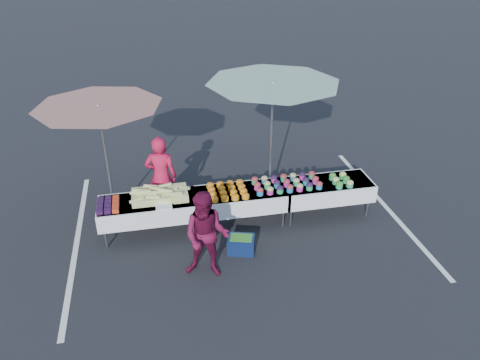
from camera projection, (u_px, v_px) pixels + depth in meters
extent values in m
plane|color=black|center=(240.00, 223.00, 9.53)|extent=(80.00, 80.00, 0.00)
cube|color=silver|center=(77.00, 242.00, 8.96)|extent=(0.10, 5.00, 0.00)
cube|color=silver|center=(385.00, 206.00, 10.09)|extent=(0.10, 5.00, 0.00)
cube|color=white|center=(147.00, 202.00, 8.85)|extent=(1.80, 0.75, 0.04)
cube|color=white|center=(148.00, 209.00, 8.93)|extent=(1.86, 0.81, 0.36)
cylinder|color=slate|center=(106.00, 239.00, 8.71)|extent=(0.04, 0.04, 0.39)
cylinder|color=slate|center=(107.00, 222.00, 9.22)|extent=(0.04, 0.04, 0.39)
cylinder|color=slate|center=(193.00, 229.00, 9.01)|extent=(0.04, 0.04, 0.39)
cylinder|color=slate|center=(190.00, 212.00, 9.51)|extent=(0.04, 0.04, 0.39)
cube|color=white|center=(240.00, 192.00, 9.17)|extent=(1.80, 0.75, 0.04)
cube|color=white|center=(240.00, 199.00, 9.25)|extent=(1.86, 0.81, 0.36)
cylinder|color=slate|center=(202.00, 228.00, 9.03)|extent=(0.04, 0.04, 0.39)
cylinder|color=slate|center=(198.00, 211.00, 9.54)|extent=(0.04, 0.04, 0.39)
cylinder|color=slate|center=(283.00, 218.00, 9.32)|extent=(0.04, 0.04, 0.39)
cylinder|color=slate|center=(275.00, 203.00, 9.83)|extent=(0.04, 0.04, 0.39)
cube|color=white|center=(327.00, 183.00, 9.49)|extent=(1.80, 0.75, 0.04)
cube|color=white|center=(326.00, 190.00, 9.57)|extent=(1.86, 0.81, 0.36)
cylinder|color=slate|center=(291.00, 217.00, 9.35)|extent=(0.04, 0.04, 0.39)
cylinder|color=slate|center=(283.00, 202.00, 9.86)|extent=(0.04, 0.04, 0.39)
cylinder|color=slate|center=(367.00, 208.00, 9.64)|extent=(0.04, 0.04, 0.39)
cylinder|color=slate|center=(355.00, 194.00, 10.15)|extent=(0.04, 0.04, 0.39)
cube|color=black|center=(100.00, 212.00, 8.44)|extent=(0.12, 0.12, 0.08)
cube|color=black|center=(100.00, 208.00, 8.56)|extent=(0.12, 0.12, 0.08)
cube|color=black|center=(100.00, 204.00, 8.68)|extent=(0.12, 0.12, 0.08)
cube|color=black|center=(101.00, 200.00, 8.80)|extent=(0.12, 0.12, 0.08)
cube|color=black|center=(108.00, 211.00, 8.47)|extent=(0.12, 0.12, 0.08)
cube|color=black|center=(108.00, 207.00, 8.58)|extent=(0.12, 0.12, 0.08)
cube|color=black|center=(108.00, 203.00, 8.70)|extent=(0.12, 0.12, 0.08)
cube|color=black|center=(108.00, 199.00, 8.82)|extent=(0.12, 0.12, 0.08)
cube|color=#B23513|center=(115.00, 210.00, 8.49)|extent=(0.12, 0.12, 0.08)
cube|color=#B23513|center=(116.00, 206.00, 8.61)|extent=(0.12, 0.12, 0.08)
cube|color=#B23513|center=(116.00, 202.00, 8.73)|extent=(0.12, 0.12, 0.08)
cube|color=#B23513|center=(116.00, 198.00, 8.85)|extent=(0.12, 0.12, 0.08)
cube|color=#A7B55C|center=(160.00, 195.00, 8.89)|extent=(1.05, 0.55, 0.14)
cylinder|color=#A7B55C|center=(175.00, 188.00, 9.06)|extent=(0.27, 0.09, 0.10)
cylinder|color=#A7B55C|center=(139.00, 191.00, 8.82)|extent=(0.27, 0.14, 0.07)
cylinder|color=#A7B55C|center=(166.00, 191.00, 8.75)|extent=(0.27, 0.14, 0.09)
cylinder|color=#A7B55C|center=(137.00, 194.00, 8.82)|extent=(0.27, 0.15, 0.10)
cylinder|color=#A7B55C|center=(150.00, 193.00, 8.77)|extent=(0.27, 0.15, 0.08)
cylinder|color=#A7B55C|center=(157.00, 189.00, 8.86)|extent=(0.27, 0.10, 0.10)
cylinder|color=#A7B55C|center=(157.00, 192.00, 8.76)|extent=(0.27, 0.07, 0.08)
cylinder|color=#A7B55C|center=(153.00, 197.00, 8.68)|extent=(0.27, 0.14, 0.09)
cylinder|color=#A7B55C|center=(150.00, 186.00, 8.98)|extent=(0.27, 0.12, 0.08)
cylinder|color=#A7B55C|center=(183.00, 188.00, 9.03)|extent=(0.27, 0.16, 0.08)
cylinder|color=#A7B55C|center=(143.00, 193.00, 8.76)|extent=(0.27, 0.11, 0.07)
cylinder|color=#A7B55C|center=(156.00, 200.00, 8.66)|extent=(0.27, 0.10, 0.07)
cylinder|color=#A7B55C|center=(165.00, 186.00, 8.98)|extent=(0.27, 0.12, 0.08)
cylinder|color=#A7B55C|center=(136.00, 200.00, 8.59)|extent=(0.27, 0.15, 0.08)
cylinder|color=#A7B55C|center=(141.00, 190.00, 8.81)|extent=(0.27, 0.10, 0.08)
cylinder|color=#A7B55C|center=(171.00, 192.00, 8.85)|extent=(0.27, 0.16, 0.10)
cylinder|color=#A7B55C|center=(144.00, 192.00, 8.71)|extent=(0.27, 0.12, 0.09)
cylinder|color=#A7B55C|center=(175.00, 194.00, 8.68)|extent=(0.27, 0.09, 0.07)
cylinder|color=#A7B55C|center=(178.00, 196.00, 8.75)|extent=(0.27, 0.10, 0.09)
cylinder|color=#A7B55C|center=(173.00, 195.00, 8.80)|extent=(0.27, 0.12, 0.09)
cube|color=white|center=(164.00, 206.00, 8.63)|extent=(0.30, 0.25, 0.05)
cylinder|color=orange|center=(214.00, 200.00, 8.81)|extent=(0.15, 0.15, 0.05)
ellipsoid|color=#BF490A|center=(214.00, 199.00, 8.79)|extent=(0.15, 0.15, 0.08)
cylinder|color=orange|center=(213.00, 196.00, 8.97)|extent=(0.15, 0.15, 0.05)
ellipsoid|color=#BF490A|center=(213.00, 194.00, 8.95)|extent=(0.15, 0.15, 0.08)
cylinder|color=orange|center=(212.00, 191.00, 9.12)|extent=(0.15, 0.15, 0.05)
ellipsoid|color=#BF490A|center=(212.00, 189.00, 9.10)|extent=(0.15, 0.15, 0.08)
cylinder|color=orange|center=(210.00, 186.00, 9.27)|extent=(0.15, 0.15, 0.05)
ellipsoid|color=#BF490A|center=(210.00, 185.00, 9.25)|extent=(0.15, 0.15, 0.08)
cylinder|color=orange|center=(225.00, 199.00, 8.85)|extent=(0.15, 0.15, 0.05)
ellipsoid|color=#BF490A|center=(225.00, 197.00, 8.83)|extent=(0.15, 0.15, 0.08)
cylinder|color=orange|center=(223.00, 194.00, 9.00)|extent=(0.15, 0.15, 0.05)
ellipsoid|color=#BF490A|center=(223.00, 193.00, 8.98)|extent=(0.15, 0.15, 0.08)
cylinder|color=orange|center=(222.00, 190.00, 9.15)|extent=(0.15, 0.15, 0.05)
ellipsoid|color=#BF490A|center=(222.00, 188.00, 9.14)|extent=(0.15, 0.15, 0.08)
cylinder|color=orange|center=(220.00, 185.00, 9.31)|extent=(0.15, 0.15, 0.05)
ellipsoid|color=#BF490A|center=(220.00, 184.00, 9.29)|extent=(0.15, 0.15, 0.08)
cylinder|color=orange|center=(235.00, 198.00, 8.88)|extent=(0.15, 0.15, 0.05)
ellipsoid|color=#BF490A|center=(235.00, 196.00, 8.86)|extent=(0.15, 0.15, 0.08)
cylinder|color=orange|center=(233.00, 193.00, 9.04)|extent=(0.15, 0.15, 0.05)
ellipsoid|color=#BF490A|center=(233.00, 192.00, 9.02)|extent=(0.15, 0.15, 0.08)
cylinder|color=orange|center=(232.00, 189.00, 9.19)|extent=(0.15, 0.15, 0.05)
ellipsoid|color=#BF490A|center=(232.00, 187.00, 9.17)|extent=(0.15, 0.15, 0.08)
cylinder|color=orange|center=(230.00, 184.00, 9.34)|extent=(0.15, 0.15, 0.05)
ellipsoid|color=#BF490A|center=(230.00, 183.00, 9.32)|extent=(0.15, 0.15, 0.08)
cylinder|color=orange|center=(246.00, 197.00, 8.92)|extent=(0.15, 0.15, 0.05)
ellipsoid|color=#BF490A|center=(246.00, 195.00, 8.90)|extent=(0.15, 0.15, 0.08)
cylinder|color=orange|center=(244.00, 192.00, 9.07)|extent=(0.15, 0.15, 0.05)
ellipsoid|color=#BF490A|center=(244.00, 191.00, 9.05)|extent=(0.15, 0.15, 0.08)
cylinder|color=orange|center=(242.00, 188.00, 9.23)|extent=(0.15, 0.15, 0.05)
ellipsoid|color=#BF490A|center=(242.00, 186.00, 9.21)|extent=(0.15, 0.15, 0.08)
cylinder|color=orange|center=(240.00, 183.00, 9.38)|extent=(0.15, 0.15, 0.05)
ellipsoid|color=#BF490A|center=(240.00, 182.00, 9.36)|extent=(0.15, 0.15, 0.08)
cylinder|color=#226CA2|center=(260.00, 193.00, 9.01)|extent=(0.13, 0.13, 0.10)
ellipsoid|color=maroon|center=(260.00, 190.00, 8.98)|extent=(0.14, 0.14, 0.10)
cylinder|color=#BB288E|center=(257.00, 187.00, 9.20)|extent=(0.13, 0.13, 0.10)
ellipsoid|color=maroon|center=(257.00, 184.00, 9.17)|extent=(0.14, 0.14, 0.10)
cylinder|color=#26985A|center=(255.00, 182.00, 9.39)|extent=(0.13, 0.13, 0.10)
ellipsoid|color=maroon|center=(255.00, 179.00, 9.36)|extent=(0.14, 0.14, 0.10)
cylinder|color=#BB288E|center=(270.00, 192.00, 9.05)|extent=(0.13, 0.13, 0.10)
ellipsoid|color=tan|center=(270.00, 189.00, 9.02)|extent=(0.14, 0.14, 0.10)
cylinder|color=#26985A|center=(267.00, 186.00, 9.23)|extent=(0.13, 0.13, 0.10)
ellipsoid|color=tan|center=(267.00, 183.00, 9.20)|extent=(0.14, 0.14, 0.10)
cylinder|color=#226CA2|center=(264.00, 181.00, 9.42)|extent=(0.13, 0.13, 0.10)
ellipsoid|color=tan|center=(265.00, 178.00, 9.39)|extent=(0.14, 0.14, 0.10)
cylinder|color=#26985A|center=(280.00, 191.00, 9.08)|extent=(0.13, 0.13, 0.10)
ellipsoid|color=black|center=(280.00, 188.00, 9.05)|extent=(0.14, 0.14, 0.10)
cylinder|color=#226CA2|center=(277.00, 185.00, 9.27)|extent=(0.13, 0.13, 0.10)
ellipsoid|color=black|center=(277.00, 182.00, 9.24)|extent=(0.14, 0.14, 0.10)
cylinder|color=#BB288E|center=(274.00, 180.00, 9.46)|extent=(0.13, 0.13, 0.10)
ellipsoid|color=black|center=(274.00, 177.00, 9.43)|extent=(0.14, 0.14, 0.10)
cylinder|color=#226CA2|center=(290.00, 189.00, 9.12)|extent=(0.13, 0.13, 0.10)
ellipsoid|color=maroon|center=(290.00, 187.00, 9.09)|extent=(0.14, 0.14, 0.10)
cylinder|color=#BB288E|center=(287.00, 184.00, 9.31)|extent=(0.13, 0.13, 0.10)
ellipsoid|color=maroon|center=(287.00, 181.00, 9.28)|extent=(0.14, 0.14, 0.10)
cylinder|color=#26985A|center=(284.00, 179.00, 9.49)|extent=(0.13, 0.13, 0.10)
ellipsoid|color=maroon|center=(284.00, 176.00, 9.46)|extent=(0.14, 0.14, 0.10)
cylinder|color=#BB288E|center=(300.00, 188.00, 9.15)|extent=(0.13, 0.13, 0.10)
ellipsoid|color=tan|center=(300.00, 186.00, 9.12)|extent=(0.14, 0.14, 0.10)
cylinder|color=#26985A|center=(296.00, 183.00, 9.34)|extent=(0.13, 0.13, 0.10)
ellipsoid|color=tan|center=(296.00, 180.00, 9.31)|extent=(0.14, 0.14, 0.10)
cylinder|color=#226CA2|center=(293.00, 178.00, 9.53)|extent=(0.13, 0.13, 0.10)
ellipsoid|color=tan|center=(293.00, 175.00, 9.50)|extent=(0.14, 0.14, 0.10)
cylinder|color=#26985A|center=(309.00, 187.00, 9.19)|extent=(0.13, 0.13, 0.10)
ellipsoid|color=black|center=(310.00, 185.00, 9.16)|extent=(0.14, 0.14, 0.10)
cylinder|color=#226CA2|center=(306.00, 182.00, 9.38)|extent=(0.13, 0.13, 0.10)
ellipsoid|color=black|center=(306.00, 179.00, 9.35)|extent=(0.14, 0.14, 0.10)
cylinder|color=#BB288E|center=(302.00, 177.00, 9.56)|extent=(0.13, 0.13, 0.10)
ellipsoid|color=black|center=(303.00, 174.00, 9.53)|extent=(0.14, 0.14, 0.10)
cylinder|color=#226CA2|center=(319.00, 186.00, 9.22)|extent=(0.13, 0.13, 0.10)
ellipsoid|color=maroon|center=(319.00, 184.00, 9.19)|extent=(0.14, 0.14, 0.10)
cylinder|color=#BB288E|center=(315.00, 181.00, 9.41)|extent=(0.13, 0.13, 0.10)
ellipsoid|color=maroon|center=(315.00, 178.00, 9.38)|extent=(0.14, 0.14, 0.10)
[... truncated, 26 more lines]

